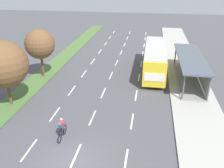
{
  "coord_description": "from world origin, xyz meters",
  "views": [
    {
      "loc": [
        4.61,
        -11.87,
        11.47
      ],
      "look_at": [
        0.97,
        10.27,
        1.2
      ],
      "focal_mm": 38.36,
      "sensor_mm": 36.0,
      "label": 1
    }
  ],
  "objects_px": {
    "bus": "(155,57)",
    "cyclist": "(62,129)",
    "median_tree_third": "(40,44)",
    "median_tree_second": "(4,64)",
    "bus_shelter": "(192,66)"
  },
  "relations": [
    {
      "from": "cyclist",
      "to": "median_tree_third",
      "type": "height_order",
      "value": "median_tree_third"
    },
    {
      "from": "cyclist",
      "to": "bus",
      "type": "bearing_deg",
      "value": 65.37
    },
    {
      "from": "bus_shelter",
      "to": "bus",
      "type": "bearing_deg",
      "value": 153.17
    },
    {
      "from": "median_tree_third",
      "to": "bus_shelter",
      "type": "bearing_deg",
      "value": 5.04
    },
    {
      "from": "bus_shelter",
      "to": "cyclist",
      "type": "height_order",
      "value": "bus_shelter"
    },
    {
      "from": "bus",
      "to": "median_tree_second",
      "type": "bearing_deg",
      "value": -141.36
    },
    {
      "from": "bus_shelter",
      "to": "median_tree_second",
      "type": "distance_m",
      "value": 19.93
    },
    {
      "from": "cyclist",
      "to": "median_tree_third",
      "type": "xyz_separation_m",
      "value": [
        -6.5,
        11.23,
        3.33
      ]
    },
    {
      "from": "median_tree_third",
      "to": "median_tree_second",
      "type": "bearing_deg",
      "value": -91.36
    },
    {
      "from": "bus_shelter",
      "to": "median_tree_second",
      "type": "relative_size",
      "value": 1.81
    },
    {
      "from": "bus",
      "to": "median_tree_third",
      "type": "xyz_separation_m",
      "value": [
        -13.36,
        -3.72,
        2.05
      ]
    },
    {
      "from": "median_tree_second",
      "to": "median_tree_third",
      "type": "height_order",
      "value": "median_tree_second"
    },
    {
      "from": "cyclist",
      "to": "median_tree_third",
      "type": "distance_m",
      "value": 13.4
    },
    {
      "from": "bus",
      "to": "cyclist",
      "type": "xyz_separation_m",
      "value": [
        -6.86,
        -14.95,
        -1.28
      ]
    },
    {
      "from": "median_tree_second",
      "to": "median_tree_third",
      "type": "bearing_deg",
      "value": 88.64
    }
  ]
}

